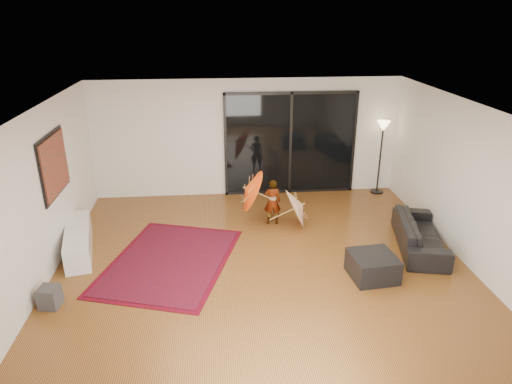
{
  "coord_description": "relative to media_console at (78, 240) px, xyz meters",
  "views": [
    {
      "loc": [
        -0.74,
        -6.61,
        4.11
      ],
      "look_at": [
        -0.05,
        0.82,
        1.1
      ],
      "focal_mm": 32.0,
      "sensor_mm": 36.0,
      "label": 1
    }
  ],
  "objects": [
    {
      "name": "floor",
      "position": [
        3.25,
        -0.93,
        -0.23
      ],
      "size": [
        7.0,
        7.0,
        0.0
      ],
      "primitive_type": "plane",
      "color": "brown",
      "rests_on": "ground"
    },
    {
      "name": "ceiling",
      "position": [
        3.25,
        -0.93,
        2.47
      ],
      "size": [
        7.0,
        7.0,
        0.0
      ],
      "primitive_type": "plane",
      "rotation": [
        3.14,
        0.0,
        0.0
      ],
      "color": "white",
      "rests_on": "wall_back"
    },
    {
      "name": "wall_back",
      "position": [
        3.25,
        2.57,
        1.12
      ],
      "size": [
        7.0,
        0.0,
        7.0
      ],
      "primitive_type": "plane",
      "rotation": [
        1.57,
        0.0,
        0.0
      ],
      "color": "silver",
      "rests_on": "floor"
    },
    {
      "name": "wall_front",
      "position": [
        3.25,
        -4.43,
        1.12
      ],
      "size": [
        7.0,
        0.0,
        7.0
      ],
      "primitive_type": "plane",
      "rotation": [
        -1.57,
        0.0,
        0.0
      ],
      "color": "silver",
      "rests_on": "floor"
    },
    {
      "name": "wall_left",
      "position": [
        -0.25,
        -0.93,
        1.12
      ],
      "size": [
        0.0,
        7.0,
        7.0
      ],
      "primitive_type": "plane",
      "rotation": [
        1.57,
        0.0,
        1.57
      ],
      "color": "silver",
      "rests_on": "floor"
    },
    {
      "name": "wall_right",
      "position": [
        6.75,
        -0.93,
        1.12
      ],
      "size": [
        0.0,
        7.0,
        7.0
      ],
      "primitive_type": "plane",
      "rotation": [
        1.57,
        0.0,
        -1.57
      ],
      "color": "silver",
      "rests_on": "floor"
    },
    {
      "name": "sliding_door",
      "position": [
        4.25,
        2.53,
        0.97
      ],
      "size": [
        3.06,
        0.07,
        2.4
      ],
      "color": "black",
      "rests_on": "wall_back"
    },
    {
      "name": "painting",
      "position": [
        -0.21,
        0.07,
        1.42
      ],
      "size": [
        0.04,
        1.28,
        1.08
      ],
      "color": "black",
      "rests_on": "wall_left"
    },
    {
      "name": "media_console",
      "position": [
        0.0,
        0.0,
        0.0
      ],
      "size": [
        0.77,
        1.71,
        0.46
      ],
      "primitive_type": "cube",
      "rotation": [
        0.0,
        0.0,
        0.22
      ],
      "color": "white",
      "rests_on": "floor"
    },
    {
      "name": "speaker",
      "position": [
        0.0,
        -1.64,
        -0.07
      ],
      "size": [
        0.32,
        0.32,
        0.32
      ],
      "primitive_type": "cube",
      "rotation": [
        0.0,
        0.0,
        -0.16
      ],
      "color": "#424244",
      "rests_on": "floor"
    },
    {
      "name": "persian_rug",
      "position": [
        1.65,
        -0.5,
        -0.22
      ],
      "size": [
        2.66,
        3.17,
        0.02
      ],
      "rotation": [
        0.0,
        0.0,
        -0.3
      ],
      "color": "#510615",
      "rests_on": "floor"
    },
    {
      "name": "sofa",
      "position": [
        6.2,
        -0.41,
        0.04
      ],
      "size": [
        1.14,
        2.0,
        0.55
      ],
      "primitive_type": "imported",
      "rotation": [
        0.0,
        0.0,
        1.34
      ],
      "color": "black",
      "rests_on": "floor"
    },
    {
      "name": "ottoman",
      "position": [
        5.01,
        -1.3,
        -0.03
      ],
      "size": [
        0.77,
        0.77,
        0.4
      ],
      "primitive_type": "cube",
      "rotation": [
        0.0,
        0.0,
        0.1
      ],
      "color": "black",
      "rests_on": "floor"
    },
    {
      "name": "floor_lamp",
      "position": [
        6.35,
        2.32,
        1.14
      ],
      "size": [
        0.3,
        0.3,
        1.74
      ],
      "color": "black",
      "rests_on": "floor"
    },
    {
      "name": "child",
      "position": [
        3.63,
        0.85,
        0.25
      ],
      "size": [
        0.35,
        0.23,
        0.95
      ],
      "primitive_type": "imported",
      "rotation": [
        0.0,
        0.0,
        3.15
      ],
      "color": "#999999",
      "rests_on": "floor"
    },
    {
      "name": "parasol_orange",
      "position": [
        3.08,
        0.8,
        0.5
      ],
      "size": [
        0.53,
        0.87,
        0.88
      ],
      "rotation": [
        0.0,
        -1.13,
        0.0
      ],
      "color": "#E9470C",
      "rests_on": "child"
    },
    {
      "name": "parasol_white",
      "position": [
        4.23,
        0.7,
        0.27
      ],
      "size": [
        0.53,
        0.85,
        0.92
      ],
      "rotation": [
        0.0,
        1.13,
        0.0
      ],
      "color": "white",
      "rests_on": "floor"
    }
  ]
}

